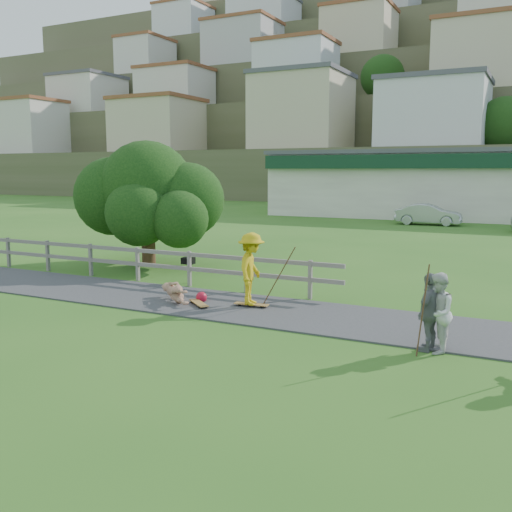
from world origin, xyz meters
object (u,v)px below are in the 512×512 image
object	(u,v)px
spectator_a	(437,313)
car_silver	(428,214)
bbq	(188,271)
tree	(148,215)
spectator_b	(430,312)
skater_fallen	(176,292)
skater_rider	(251,273)

from	to	relation	value
spectator_a	car_silver	distance (m)	27.79
car_silver	bbq	distance (m)	23.93
spectator_a	tree	distance (m)	13.07
car_silver	spectator_b	bearing A→B (deg)	-172.85
spectator_b	tree	distance (m)	12.93
spectator_b	skater_fallen	bearing A→B (deg)	-85.59
skater_fallen	tree	world-z (taller)	tree
spectator_a	car_silver	size ratio (longest dim) A/B	0.38
skater_rider	tree	world-z (taller)	tree
car_silver	bbq	xyz separation A→B (m)	(-3.27, -23.70, -0.28)
bbq	spectator_b	bearing A→B (deg)	-31.98
bbq	car_silver	bearing A→B (deg)	74.30
spectator_a	bbq	bearing A→B (deg)	-122.31
skater_fallen	tree	size ratio (longest dim) A/B	0.29
spectator_a	bbq	xyz separation A→B (m)	(-8.20, 3.65, -0.38)
spectator_b	car_silver	bearing A→B (deg)	-155.80
skater_rider	car_silver	size ratio (longest dim) A/B	0.45
spectator_b	skater_rider	bearing A→B (deg)	-94.30
spectator_a	skater_rider	bearing A→B (deg)	-116.80
skater_fallen	bbq	world-z (taller)	bbq
bbq	skater_fallen	bearing A→B (deg)	-71.94
spectator_a	skater_fallen	bearing A→B (deg)	-108.28
tree	skater_fallen	bearing A→B (deg)	-46.61
skater_rider	bbq	distance (m)	3.87
bbq	tree	bearing A→B (deg)	136.87
skater_rider	car_silver	bearing A→B (deg)	-12.84
skater_rider	spectator_b	size ratio (longest dim) A/B	1.19
skater_fallen	car_silver	bearing A→B (deg)	34.67
skater_fallen	spectator_b	distance (m)	7.01
skater_fallen	bbq	distance (m)	2.69
skater_fallen	bbq	bearing A→B (deg)	65.17
skater_rider	spectator_a	world-z (taller)	skater_rider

